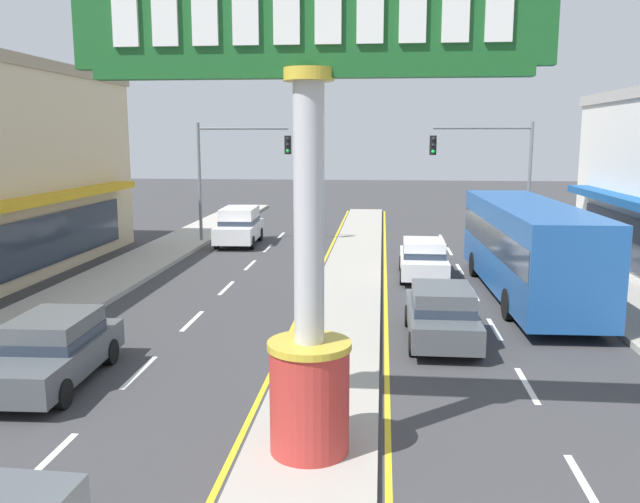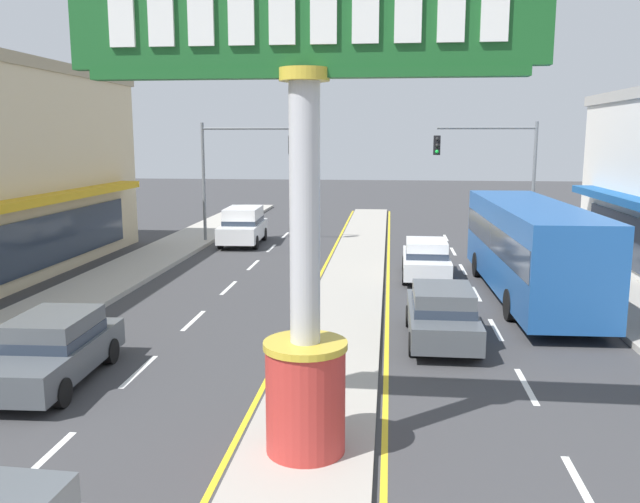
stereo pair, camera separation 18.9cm
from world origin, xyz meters
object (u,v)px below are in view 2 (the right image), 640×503
object	(u,v)px
sedan_mid_left_lane	(53,348)
sedan_far_left_oncoming	(426,259)
district_sign	(305,218)
traffic_light_left_side	(237,162)
sedan_kerb_right	(442,314)
suv_near_left_lane	(243,225)
bus_near_right_lane	(529,244)
traffic_light_right_side	(497,163)

from	to	relation	value
sedan_mid_left_lane	sedan_far_left_oncoming	bearing A→B (deg)	53.42
district_sign	traffic_light_left_side	xyz separation A→B (m)	(-6.41, 22.54, 0.06)
traffic_light_left_side	sedan_far_left_oncoming	xyz separation A→B (m)	(9.24, -7.49, -3.46)
sedan_far_left_oncoming	sedan_kerb_right	world-z (taller)	same
suv_near_left_lane	sedan_mid_left_lane	bearing A→B (deg)	-90.00
traffic_light_left_side	suv_near_left_lane	distance (m)	3.28
sedan_mid_left_lane	traffic_light_left_side	bearing A→B (deg)	90.83
bus_near_right_lane	traffic_light_left_side	bearing A→B (deg)	140.54
bus_near_right_lane	sedan_far_left_oncoming	bearing A→B (deg)	139.38
traffic_light_right_side	sedan_kerb_right	size ratio (longest dim) A/B	1.44
traffic_light_right_side	sedan_far_left_oncoming	world-z (taller)	traffic_light_right_side
district_sign	bus_near_right_lane	xyz separation A→B (m)	(6.13, 12.21, -2.32)
district_sign	sedan_kerb_right	distance (m)	8.19
traffic_light_right_side	suv_near_left_lane	size ratio (longest dim) A/B	1.33
sedan_far_left_oncoming	sedan_kerb_right	bearing A→B (deg)	-89.99
district_sign	suv_near_left_lane	xyz separation A→B (m)	(-6.13, 22.47, -3.21)
district_sign	bus_near_right_lane	distance (m)	13.86
sedan_far_left_oncoming	district_sign	bearing A→B (deg)	-100.65
traffic_light_left_side	sedan_far_left_oncoming	distance (m)	12.39
suv_near_left_lane	sedan_kerb_right	size ratio (longest dim) A/B	1.08
suv_near_left_lane	sedan_mid_left_lane	xyz separation A→B (m)	(0.00, -19.50, -0.20)
traffic_light_left_side	traffic_light_right_side	bearing A→B (deg)	-3.61
traffic_light_left_side	bus_near_right_lane	distance (m)	16.42
suv_near_left_lane	sedan_far_left_oncoming	bearing A→B (deg)	-39.68
sedan_kerb_right	traffic_light_left_side	bearing A→B (deg)	120.57
sedan_mid_left_lane	sedan_kerb_right	world-z (taller)	same
suv_near_left_lane	traffic_light_right_side	bearing A→B (deg)	-3.42
traffic_light_right_side	suv_near_left_lane	world-z (taller)	traffic_light_right_side
sedan_kerb_right	traffic_light_right_side	bearing A→B (deg)	76.42
district_sign	sedan_mid_left_lane	world-z (taller)	district_sign
traffic_light_left_side	suv_near_left_lane	bearing A→B (deg)	-12.13
district_sign	sedan_kerb_right	world-z (taller)	district_sign
suv_near_left_lane	sedan_mid_left_lane	world-z (taller)	suv_near_left_lane
suv_near_left_lane	sedan_kerb_right	world-z (taller)	suv_near_left_lane
suv_near_left_lane	sedan_mid_left_lane	size ratio (longest dim) A/B	1.07
bus_near_right_lane	sedan_mid_left_lane	xyz separation A→B (m)	(-12.26, -9.24, -1.08)
bus_near_right_lane	sedan_mid_left_lane	bearing A→B (deg)	-142.99
bus_near_right_lane	sedan_kerb_right	size ratio (longest dim) A/B	2.61
bus_near_right_lane	sedan_far_left_oncoming	xyz separation A→B (m)	(-3.30, 2.83, -1.08)
district_sign	sedan_far_left_oncoming	world-z (taller)	district_sign
traffic_light_left_side	district_sign	bearing A→B (deg)	-74.11
traffic_light_right_side	traffic_light_left_side	bearing A→B (deg)	176.39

